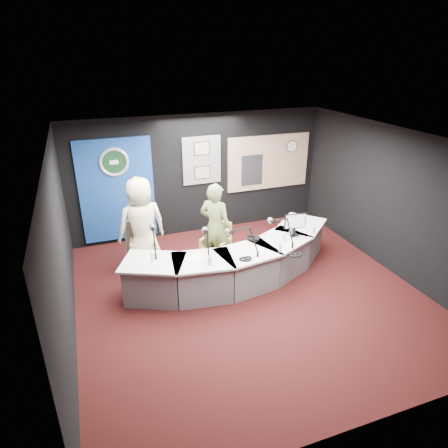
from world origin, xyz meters
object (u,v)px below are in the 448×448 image
object	(u,v)px
armchair_right	(216,245)
person_man	(142,225)
person_woman	(215,227)
broadcast_desk	(236,263)
armchair_left	(144,247)

from	to	relation	value
armchair_right	person_man	distance (m)	1.50
person_man	person_woman	world-z (taller)	person_man
broadcast_desk	armchair_left	bearing A→B (deg)	146.42
broadcast_desk	person_man	bearing A→B (deg)	146.42
broadcast_desk	person_woman	bearing A→B (deg)	109.19
broadcast_desk	armchair_left	size ratio (longest dim) A/B	4.74
armchair_left	person_man	size ratio (longest dim) A/B	0.49
broadcast_desk	person_woman	size ratio (longest dim) A/B	2.51
armchair_right	armchair_left	bearing A→B (deg)	-149.12
broadcast_desk	person_man	size ratio (longest dim) A/B	2.34
armchair_left	person_man	bearing A→B (deg)	0.00
broadcast_desk	person_woman	xyz separation A→B (m)	(-0.21, 0.59, 0.52)
armchair_right	person_woman	world-z (taller)	person_woman
person_man	broadcast_desk	bearing A→B (deg)	138.08
armchair_right	person_man	xyz separation A→B (m)	(-1.36, 0.45, 0.45)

